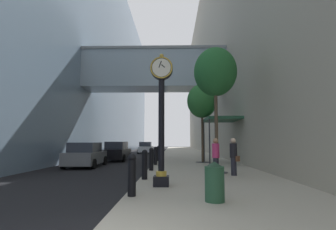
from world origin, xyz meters
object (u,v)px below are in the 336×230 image
bollard_second (145,164)px  car_grey_far (86,155)px  street_tree_near (215,73)px  bollard_third (151,159)px  pedestrian_by_clock (216,156)px  trash_bin (214,181)px  street_tree_mid_near (202,101)px  car_black_mid (117,152)px  street_clock (161,112)px  bollard_fourth (156,155)px  pedestrian_walking (234,156)px  car_white_near (146,148)px  bollard_nearest (132,174)px  bollard_fifth (158,153)px

bollard_second → car_grey_far: bearing=125.7°
car_grey_far → street_tree_near: bearing=-27.0°
street_tree_near → bollard_third: bearing=165.1°
pedestrian_by_clock → car_grey_far: bearing=145.7°
street_tree_near → trash_bin: bearing=-100.0°
bollard_third → street_tree_mid_near: 7.73m
pedestrian_by_clock → street_tree_near: bearing=78.5°
car_black_mid → street_tree_mid_near: bearing=-23.9°
pedestrian_by_clock → car_grey_far: (-7.94, 5.42, -0.26)m
trash_bin → pedestrian_by_clock: (0.88, 5.18, 0.39)m
street_clock → car_grey_far: size_ratio=1.14×
bollard_fourth → street_clock: bearing=-84.7°
street_clock → pedestrian_by_clock: 4.09m
bollard_second → pedestrian_walking: size_ratio=0.71×
street_tree_near → trash_bin: size_ratio=6.23×
bollard_second → car_white_near: size_ratio=0.27×
bollard_second → car_white_near: 26.75m
trash_bin → car_black_mid: 17.29m
bollard_second → car_grey_far: size_ratio=0.29×
car_white_near → car_black_mid: (-1.02, -14.42, 0.02)m
bollard_nearest → bollard_second: size_ratio=1.00×
bollard_second → bollard_fourth: bearing=90.0°
street_tree_mid_near → car_white_near: bearing=109.5°
bollard_nearest → trash_bin: size_ratio=1.18×
bollard_third → trash_bin: bearing=-72.5°
street_clock → car_grey_far: 10.12m
bollard_second → car_white_near: (-2.79, 26.61, 0.01)m
bollard_fifth → car_black_mid: 4.36m
bollard_fifth → trash_bin: bearing=-80.7°
pedestrian_walking → car_grey_far: bearing=148.9°
bollard_fifth → bollard_fourth: bearing=-90.0°
street_tree_mid_near → pedestrian_by_clock: 8.65m
street_clock → bollard_third: size_ratio=3.93×
bollard_third → pedestrian_walking: bearing=-26.8°
bollard_second → pedestrian_walking: pedestrian_walking is taller
bollard_second → bollard_fourth: same height
bollard_fifth → pedestrian_by_clock: size_ratio=0.71×
car_grey_far → street_tree_mid_near: bearing=16.1°
pedestrian_walking → pedestrian_by_clock: 0.86m
bollard_fourth → bollard_second: bearing=-90.0°
bollard_third → car_white_near: 23.42m
bollard_fifth → street_tree_mid_near: bearing=-17.6°
street_clock → bollard_fifth: bearing=93.8°
bollard_third → bollard_fourth: (0.00, 3.35, 0.00)m
street_clock → bollard_third: (-0.78, 4.97, -2.03)m
bollard_third → car_black_mid: size_ratio=0.28×
pedestrian_walking → car_grey_far: size_ratio=0.41×
trash_bin → car_white_near: bearing=99.5°
bollard_second → street_tree_near: (3.44, 2.44, 4.56)m
bollard_nearest → car_black_mid: car_black_mid is taller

